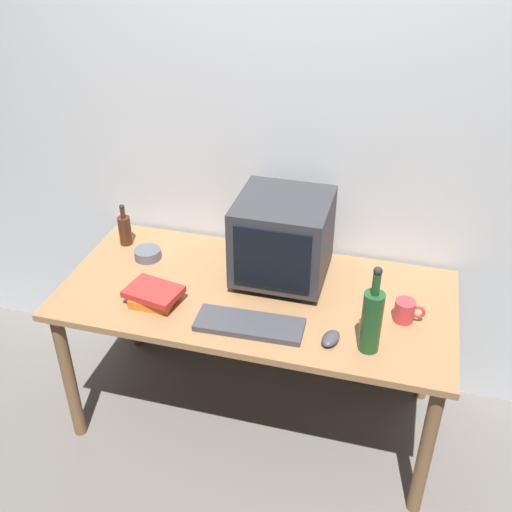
{
  "coord_description": "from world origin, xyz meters",
  "views": [
    {
      "loc": [
        0.54,
        -1.98,
        2.21
      ],
      "look_at": [
        0.0,
        0.0,
        0.9
      ],
      "focal_mm": 42.49,
      "sensor_mm": 36.0,
      "label": 1
    }
  ],
  "objects": [
    {
      "name": "ground_plane",
      "position": [
        0.0,
        0.0,
        0.0
      ],
      "size": [
        6.0,
        6.0,
        0.0
      ],
      "primitive_type": "plane",
      "color": "slate"
    },
    {
      "name": "back_wall",
      "position": [
        0.0,
        0.44,
        1.25
      ],
      "size": [
        4.0,
        0.08,
        2.5
      ],
      "primitive_type": "cube",
      "color": "silver",
      "rests_on": "ground"
    },
    {
      "name": "keyboard",
      "position": [
        0.04,
        -0.23,
        0.73
      ],
      "size": [
        0.43,
        0.17,
        0.02
      ],
      "primitive_type": "cube",
      "rotation": [
        0.0,
        0.0,
        0.04
      ],
      "color": "#3F3F47",
      "rests_on": "desk"
    },
    {
      "name": "bottle_short",
      "position": [
        -0.69,
        0.22,
        0.8
      ],
      "size": [
        0.06,
        0.06,
        0.21
      ],
      "color": "#472314",
      "rests_on": "desk"
    },
    {
      "name": "crt_monitor",
      "position": [
        0.08,
        0.15,
        0.91
      ],
      "size": [
        0.38,
        0.39,
        0.37
      ],
      "color": "#333338",
      "rests_on": "desk"
    },
    {
      "name": "cd_spindle",
      "position": [
        -0.54,
        0.13,
        0.74
      ],
      "size": [
        0.12,
        0.12,
        0.04
      ],
      "primitive_type": "cylinder",
      "color": "#595B66",
      "rests_on": "desk"
    },
    {
      "name": "desk",
      "position": [
        0.0,
        0.0,
        0.64
      ],
      "size": [
        1.64,
        0.77,
        0.72
      ],
      "color": "#9E7047",
      "rests_on": "ground"
    },
    {
      "name": "book_stack",
      "position": [
        -0.38,
        -0.18,
        0.76
      ],
      "size": [
        0.24,
        0.19,
        0.07
      ],
      "color": "orange",
      "rests_on": "desk"
    },
    {
      "name": "computer_mouse",
      "position": [
        0.35,
        -0.23,
        0.74
      ],
      "size": [
        0.08,
        0.11,
        0.04
      ],
      "primitive_type": "ellipsoid",
      "rotation": [
        0.0,
        0.0,
        -0.25
      ],
      "color": "#3F3F47",
      "rests_on": "desk"
    },
    {
      "name": "mug",
      "position": [
        0.61,
        -0.03,
        0.76
      ],
      "size": [
        0.12,
        0.08,
        0.09
      ],
      "color": "#CC383D",
      "rests_on": "desk"
    },
    {
      "name": "bottle_tall",
      "position": [
        0.49,
        -0.23,
        0.86
      ],
      "size": [
        0.08,
        0.08,
        0.36
      ],
      "color": "#1E4C23",
      "rests_on": "desk"
    }
  ]
}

